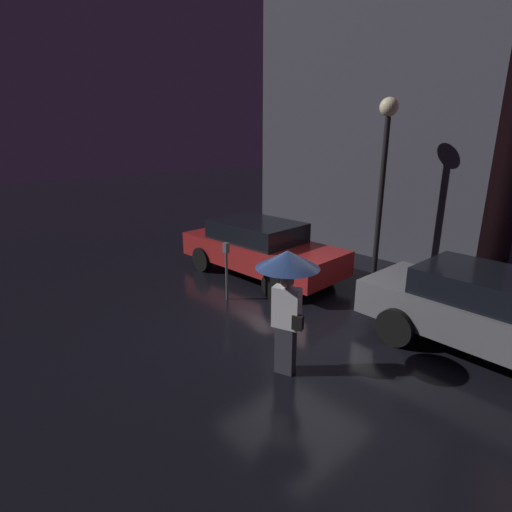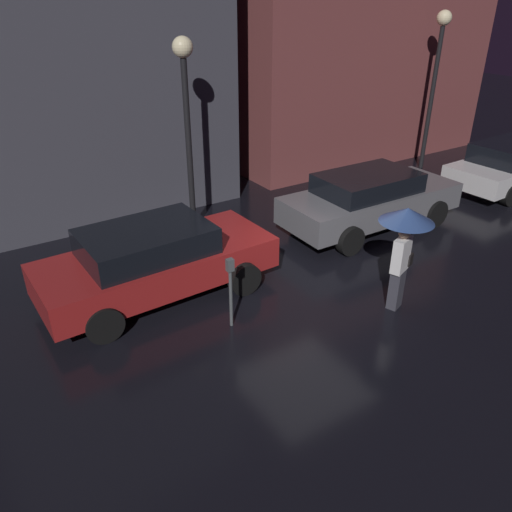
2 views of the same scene
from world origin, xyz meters
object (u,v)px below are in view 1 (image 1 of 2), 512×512
object	(u,v)px
parking_meter	(226,265)
street_lamp_near	(385,151)
pedestrian_with_umbrella	(287,280)
parked_car_grey	(503,315)
parked_car_red	(260,247)

from	to	relation	value
parking_meter	street_lamp_near	distance (m)	4.87
parking_meter	pedestrian_with_umbrella	bearing A→B (deg)	-21.88
parked_car_grey	pedestrian_with_umbrella	distance (m)	3.68
pedestrian_with_umbrella	street_lamp_near	size ratio (longest dim) A/B	0.45
parked_car_grey	parking_meter	world-z (taller)	parked_car_grey
pedestrian_with_umbrella	street_lamp_near	xyz separation A→B (m)	(-1.56, 5.19, 1.65)
pedestrian_with_umbrella	street_lamp_near	distance (m)	5.67
parked_car_red	street_lamp_near	bearing A→B (deg)	48.49
pedestrian_with_umbrella	parked_car_red	bearing A→B (deg)	121.63
parked_car_grey	parking_meter	size ratio (longest dim) A/B	3.49
parking_meter	street_lamp_near	bearing A→B (deg)	72.27
parked_car_red	pedestrian_with_umbrella	distance (m)	4.57
parked_car_red	street_lamp_near	distance (m)	3.93
parked_car_grey	parking_meter	bearing A→B (deg)	-159.59
parked_car_grey	parking_meter	distance (m)	5.28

